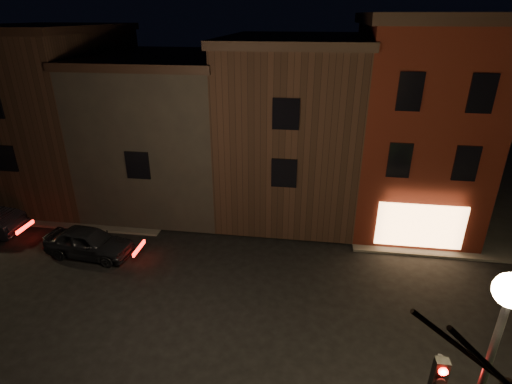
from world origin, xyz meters
The scene contains 8 objects.
ground centered at (0.00, 0.00, 0.00)m, with size 120.00×120.00×0.00m, color black.
sidewalk_far_left centered at (-20.00, 20.00, 0.06)m, with size 30.00×30.00×0.12m, color #2D2B28.
corner_building centered at (8.00, 9.47, 5.40)m, with size 6.50×8.50×10.50m.
row_building_a centered at (1.50, 10.50, 4.83)m, with size 7.30×10.30×9.40m.
row_building_b centered at (-5.75, 10.50, 4.33)m, with size 7.80×10.30×8.40m.
row_building_c centered at (-13.00, 10.50, 5.08)m, with size 7.30×10.30×9.90m.
street_lamp_near centered at (6.20, -6.00, 5.18)m, with size 0.60×0.60×6.48m.
parked_car_a centered at (-7.45, 2.88, 0.71)m, with size 1.68×4.17×1.42m, color black.
Camera 1 is at (2.73, -12.02, 10.55)m, focal length 28.00 mm.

